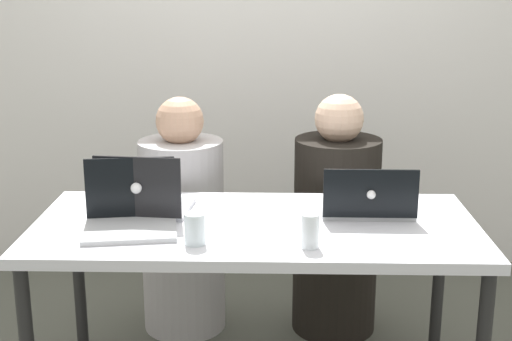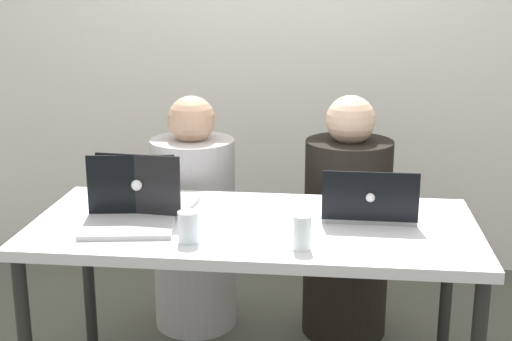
{
  "view_description": "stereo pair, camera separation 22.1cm",
  "coord_description": "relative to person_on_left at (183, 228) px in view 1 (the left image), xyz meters",
  "views": [
    {
      "loc": [
        0.07,
        -2.5,
        1.64
      ],
      "look_at": [
        0.0,
        0.08,
        0.93
      ],
      "focal_mm": 50.0,
      "sensor_mm": 36.0,
      "label": 1
    },
    {
      "loc": [
        0.29,
        -2.48,
        1.64
      ],
      "look_at": [
        0.0,
        0.08,
        0.93
      ],
      "focal_mm": 50.0,
      "sensor_mm": 36.0,
      "label": 2
    }
  ],
  "objects": [
    {
      "name": "person_on_left",
      "position": [
        0.0,
        0.0,
        0.0
      ],
      "size": [
        0.46,
        0.46,
        1.12
      ],
      "rotation": [
        0.0,
        0.0,
        2.94
      ],
      "color": "#B1ADAE",
      "rests_on": "ground"
    },
    {
      "name": "water_glass_right",
      "position": [
        0.55,
        -0.89,
        0.31
      ],
      "size": [
        0.06,
        0.06,
        0.12
      ],
      "color": "white",
      "rests_on": "desk"
    },
    {
      "name": "laptop_front_left",
      "position": [
        -0.09,
        -0.72,
        0.31
      ],
      "size": [
        0.36,
        0.31,
        0.24
      ],
      "rotation": [
        0.0,
        0.0,
        0.15
      ],
      "color": "#B0B2B5",
      "rests_on": "desk"
    },
    {
      "name": "back_wall",
      "position": [
        0.36,
        0.88,
        0.69
      ],
      "size": [
        4.5,
        0.1,
        2.38
      ],
      "primitive_type": "cube",
      "color": "silver",
      "rests_on": "ground"
    },
    {
      "name": "person_on_right",
      "position": [
        0.72,
        0.0,
        0.01
      ],
      "size": [
        0.46,
        0.46,
        1.13
      ],
      "rotation": [
        0.0,
        0.0,
        2.96
      ],
      "color": "black",
      "rests_on": "ground"
    },
    {
      "name": "laptop_back_right",
      "position": [
        0.78,
        -0.56,
        0.3
      ],
      "size": [
        0.35,
        0.24,
        0.2
      ],
      "rotation": [
        0.0,
        0.0,
        3.13
      ],
      "color": "#B0B3B6",
      "rests_on": "desk"
    },
    {
      "name": "laptop_back_left",
      "position": [
        -0.07,
        -0.55,
        0.31
      ],
      "size": [
        0.35,
        0.3,
        0.25
      ],
      "rotation": [
        0.0,
        0.0,
        3.04
      ],
      "color": "#AFB0BA",
      "rests_on": "desk"
    },
    {
      "name": "desk",
      "position": [
        0.36,
        -0.64,
        0.19
      ],
      "size": [
        1.65,
        0.75,
        0.75
      ],
      "color": "silver",
      "rests_on": "ground"
    },
    {
      "name": "water_glass_left",
      "position": [
        0.16,
        -0.87,
        0.31
      ],
      "size": [
        0.07,
        0.07,
        0.11
      ],
      "color": "silver",
      "rests_on": "desk"
    }
  ]
}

